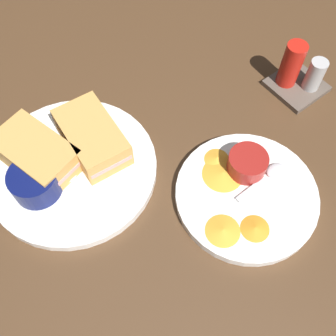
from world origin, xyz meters
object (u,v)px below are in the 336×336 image
(plate_chips_companion, at_px, (246,195))
(spoon_by_gravy_ramekin, at_px, (269,175))
(ramekin_light_gravy, at_px, (247,163))
(sandwich_half_near, at_px, (92,137))
(condiment_caddy, at_px, (298,74))
(spoon_by_dark_ramekin, at_px, (74,173))
(sandwich_half_far, at_px, (37,154))
(plate_sandwich_main, at_px, (73,169))
(ramekin_dark_sauce, at_px, (35,182))

(plate_chips_companion, height_order, spoon_by_gravy_ramekin, spoon_by_gravy_ramekin)
(ramekin_light_gravy, bearing_deg, spoon_by_gravy_ramekin, 31.78)
(sandwich_half_near, distance_m, condiment_caddy, 0.38)
(spoon_by_dark_ramekin, distance_m, plate_chips_companion, 0.27)
(sandwich_half_far, relative_size, spoon_by_dark_ramekin, 1.47)
(sandwich_half_far, height_order, plate_chips_companion, sandwich_half_far)
(plate_sandwich_main, height_order, sandwich_half_far, sandwich_half_far)
(plate_sandwich_main, relative_size, sandwich_half_far, 1.85)
(sandwich_half_near, height_order, spoon_by_dark_ramekin, sandwich_half_near)
(sandwich_half_near, height_order, plate_chips_companion, sandwich_half_near)
(spoon_by_gravy_ramekin, bearing_deg, plate_sandwich_main, -131.00)
(plate_sandwich_main, relative_size, ramekin_dark_sauce, 3.64)
(sandwich_half_near, bearing_deg, plate_chips_companion, 32.47)
(plate_sandwich_main, height_order, condiment_caddy, condiment_caddy)
(sandwich_half_far, bearing_deg, spoon_by_dark_ramekin, 30.22)
(ramekin_dark_sauce, height_order, spoon_by_dark_ramekin, ramekin_dark_sauce)
(plate_chips_companion, relative_size, condiment_caddy, 2.32)
(plate_sandwich_main, height_order, plate_chips_companion, same)
(spoon_by_dark_ramekin, bearing_deg, sandwich_half_far, -149.78)
(sandwich_half_far, bearing_deg, ramekin_light_gravy, 49.99)
(sandwich_half_near, bearing_deg, ramekin_light_gravy, 42.00)
(plate_chips_companion, distance_m, condiment_caddy, 0.25)
(plate_sandwich_main, distance_m, spoon_by_gravy_ramekin, 0.31)
(plate_chips_companion, distance_m, spoon_by_gravy_ramekin, 0.05)
(sandwich_half_far, height_order, condiment_caddy, condiment_caddy)
(condiment_caddy, bearing_deg, sandwich_half_far, -106.30)
(plate_sandwich_main, xyz_separation_m, ramekin_light_gravy, (0.17, 0.22, 0.03))
(ramekin_dark_sauce, distance_m, spoon_by_dark_ramekin, 0.06)
(spoon_by_dark_ramekin, xyz_separation_m, condiment_caddy, (0.08, 0.42, 0.01))
(plate_sandwich_main, height_order, spoon_by_dark_ramekin, spoon_by_dark_ramekin)
(sandwich_half_far, relative_size, condiment_caddy, 1.54)
(condiment_caddy, bearing_deg, sandwich_half_near, -106.09)
(ramekin_dark_sauce, distance_m, ramekin_light_gravy, 0.32)
(spoon_by_dark_ramekin, distance_m, ramekin_light_gravy, 0.27)
(plate_chips_companion, height_order, ramekin_light_gravy, ramekin_light_gravy)
(plate_sandwich_main, relative_size, condiment_caddy, 2.84)
(plate_sandwich_main, height_order, ramekin_dark_sauce, ramekin_dark_sauce)
(sandwich_half_far, xyz_separation_m, ramekin_light_gravy, (0.21, 0.25, -0.01))
(plate_sandwich_main, distance_m, spoon_by_dark_ramekin, 0.02)
(spoon_by_dark_ramekin, bearing_deg, ramekin_light_gravy, 54.38)
(plate_chips_companion, relative_size, ramekin_light_gravy, 3.58)
(sandwich_half_near, height_order, condiment_caddy, condiment_caddy)
(spoon_by_gravy_ramekin, bearing_deg, ramekin_light_gravy, -148.22)
(plate_sandwich_main, bearing_deg, spoon_by_dark_ramekin, -14.89)
(sandwich_half_near, relative_size, sandwich_half_far, 0.95)
(sandwich_half_far, height_order, ramekin_dark_sauce, sandwich_half_far)
(plate_sandwich_main, relative_size, spoon_by_gravy_ramekin, 2.73)
(plate_sandwich_main, distance_m, ramekin_light_gravy, 0.28)
(sandwich_half_far, distance_m, condiment_caddy, 0.47)
(ramekin_light_gravy, height_order, spoon_by_gravy_ramekin, ramekin_light_gravy)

